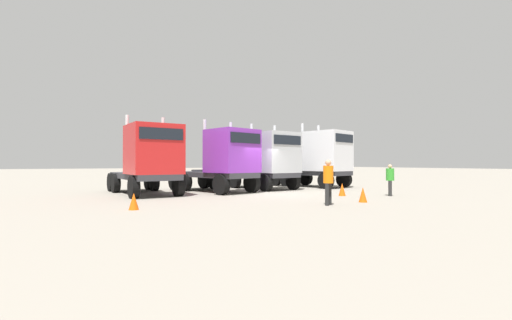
% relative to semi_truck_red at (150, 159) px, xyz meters
% --- Properties ---
extents(ground, '(200.00, 200.00, 0.00)m').
position_rel_semi_truck_red_xyz_m(ground, '(5.82, -2.22, -1.88)').
color(ground, gray).
extents(semi_truck_red, '(3.03, 6.55, 4.18)m').
position_rel_semi_truck_red_xyz_m(semi_truck_red, '(0.00, 0.00, 0.00)').
color(semi_truck_red, '#333338').
rests_on(semi_truck_red, ground).
extents(semi_truck_purple, '(3.93, 6.30, 4.13)m').
position_rel_semi_truck_red_xyz_m(semi_truck_purple, '(4.13, -0.22, -0.04)').
color(semi_truck_purple, '#333338').
rests_on(semi_truck_purple, ground).
extents(semi_truck_silver, '(3.24, 5.94, 4.17)m').
position_rel_semi_truck_red_xyz_m(semi_truck_silver, '(7.54, 0.49, -0.03)').
color(semi_truck_silver, '#333338').
rests_on(semi_truck_silver, ground).
extents(semi_truck_white, '(3.95, 6.10, 4.43)m').
position_rel_semi_truck_red_xyz_m(semi_truck_white, '(11.75, 0.47, 0.15)').
color(semi_truck_white, '#333338').
rests_on(semi_truck_white, ground).
extents(visitor_in_hivis, '(0.54, 0.54, 1.81)m').
position_rel_semi_truck_red_xyz_m(visitor_in_hivis, '(5.32, -7.73, -0.83)').
color(visitor_in_hivis, '#262626').
rests_on(visitor_in_hivis, ground).
extents(visitor_with_camera, '(0.57, 0.57, 1.61)m').
position_rel_semi_truck_red_xyz_m(visitor_with_camera, '(10.71, -6.18, -0.96)').
color(visitor_with_camera, '#2C2C2C').
rests_on(visitor_with_camera, ground).
extents(traffic_cone_near, '(0.36, 0.36, 0.61)m').
position_rel_semi_truck_red_xyz_m(traffic_cone_near, '(-1.69, -5.41, -1.58)').
color(traffic_cone_near, '#F2590C').
rests_on(traffic_cone_near, ground).
extents(traffic_cone_mid, '(0.36, 0.36, 0.64)m').
position_rel_semi_truck_red_xyz_m(traffic_cone_mid, '(8.58, -4.98, -1.56)').
color(traffic_cone_mid, '#F2590C').
rests_on(traffic_cone_mid, ground).
extents(traffic_cone_far, '(0.36, 0.36, 0.65)m').
position_rel_semi_truck_red_xyz_m(traffic_cone_far, '(7.31, -7.62, -1.56)').
color(traffic_cone_far, '#F2590C').
rests_on(traffic_cone_far, ground).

